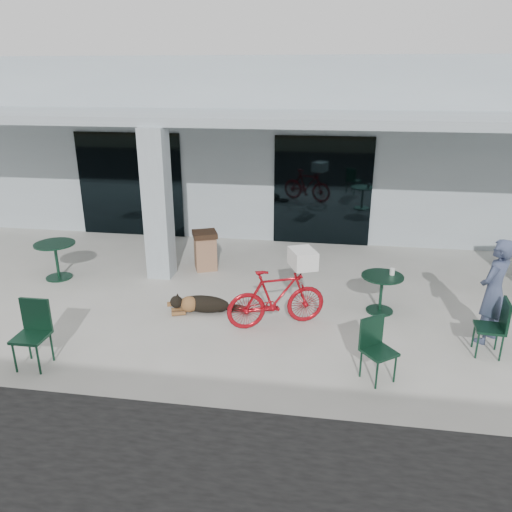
% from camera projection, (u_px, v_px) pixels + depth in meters
% --- Properties ---
extents(ground, '(80.00, 80.00, 0.00)m').
position_uv_depth(ground, '(203.00, 331.00, 8.45)').
color(ground, '#B8B5AD').
rests_on(ground, ground).
extents(building, '(22.00, 7.00, 4.50)m').
position_uv_depth(building, '(269.00, 136.00, 15.55)').
color(building, '#A3B2B8').
rests_on(building, ground).
extents(storefront_glass_left, '(2.80, 0.06, 2.70)m').
position_uv_depth(storefront_glass_left, '(130.00, 185.00, 13.06)').
color(storefront_glass_left, black).
rests_on(storefront_glass_left, ground).
extents(storefront_glass_right, '(2.40, 0.06, 2.70)m').
position_uv_depth(storefront_glass_right, '(322.00, 191.00, 12.34)').
color(storefront_glass_right, black).
rests_on(storefront_glass_right, ground).
extents(column, '(0.50, 0.50, 3.12)m').
position_uv_depth(column, '(158.00, 205.00, 10.26)').
color(column, '#A3B2B8').
rests_on(column, ground).
extents(overhang, '(22.00, 2.80, 0.18)m').
position_uv_depth(overhang, '(240.00, 118.00, 10.68)').
color(overhang, '#A3B2B8').
rests_on(overhang, column).
extents(bicycle, '(1.78, 1.13, 1.04)m').
position_uv_depth(bicycle, '(276.00, 298.00, 8.47)').
color(bicycle, '#AB0D18').
rests_on(bicycle, ground).
extents(laundry_basket, '(0.55, 0.63, 0.31)m').
position_uv_depth(laundry_basket, '(303.00, 258.00, 8.34)').
color(laundry_basket, white).
rests_on(laundry_basket, bicycle).
extents(dog, '(1.14, 0.68, 0.36)m').
position_uv_depth(dog, '(204.00, 303.00, 9.06)').
color(dog, black).
rests_on(dog, ground).
extents(cup_near_dog, '(0.09, 0.09, 0.09)m').
position_uv_depth(cup_near_dog, '(194.00, 302.00, 9.42)').
color(cup_near_dog, white).
rests_on(cup_near_dog, ground).
extents(cafe_table_near, '(0.86, 0.86, 0.78)m').
position_uv_depth(cafe_table_near, '(57.00, 261.00, 10.50)').
color(cafe_table_near, '#133726').
rests_on(cafe_table_near, ground).
extents(cafe_chair_near, '(0.46, 0.51, 1.01)m').
position_uv_depth(cafe_chair_near, '(31.00, 336.00, 7.26)').
color(cafe_chair_near, '#133726').
rests_on(cafe_chair_near, ground).
extents(cafe_table_far, '(0.89, 0.89, 0.71)m').
position_uv_depth(cafe_table_far, '(381.00, 294.00, 9.03)').
color(cafe_table_far, '#133726').
rests_on(cafe_table_far, ground).
extents(cafe_chair_far_a, '(0.60, 0.61, 0.92)m').
position_uv_depth(cafe_chair_far_a, '(379.00, 351.00, 6.96)').
color(cafe_chair_far_a, '#133726').
rests_on(cafe_chair_far_a, ground).
extents(cafe_chair_far_b, '(0.49, 0.46, 0.93)m').
position_uv_depth(cafe_chair_far_b, '(490.00, 327.00, 7.60)').
color(cafe_chair_far_b, '#133726').
rests_on(cafe_chair_far_b, ground).
extents(person, '(0.73, 0.75, 1.74)m').
position_uv_depth(person, '(494.00, 292.00, 7.85)').
color(person, '#3C4766').
rests_on(person, ground).
extents(cup_on_table, '(0.11, 0.11, 0.12)m').
position_uv_depth(cup_on_table, '(392.00, 272.00, 8.92)').
color(cup_on_table, white).
rests_on(cup_on_table, cafe_table_far).
extents(trash_receptacle, '(0.66, 0.66, 0.86)m').
position_uv_depth(trash_receptacle, '(205.00, 250.00, 10.99)').
color(trash_receptacle, '#8D6349').
rests_on(trash_receptacle, ground).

